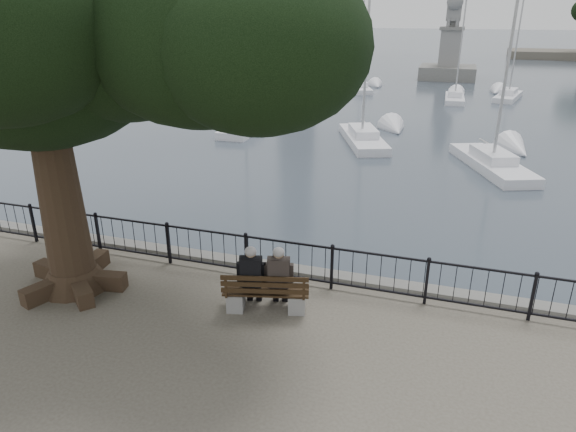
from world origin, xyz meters
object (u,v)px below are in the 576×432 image
at_px(bench, 266,297).
at_px(person_right, 279,280).
at_px(tree, 69,17).
at_px(person_left, 252,279).
at_px(lion_monument, 449,58).

height_order(bench, person_right, person_right).
bearing_deg(tree, person_right, 6.00).
height_order(person_right, tree, tree).
height_order(person_left, person_right, same).
distance_m(bench, lion_monument, 48.76).
bearing_deg(person_left, tree, -175.43).
bearing_deg(person_left, bench, -4.87).
bearing_deg(bench, person_right, 35.10).
bearing_deg(person_left, person_right, 14.61).
distance_m(bench, person_left, 0.46).
bearing_deg(tree, person_left, 4.57).
xyz_separation_m(person_left, lion_monument, (2.35, 48.69, 0.38)).
bearing_deg(person_left, lion_monument, 87.23).
bearing_deg(bench, person_left, 175.13).
height_order(tree, lion_monument, tree).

